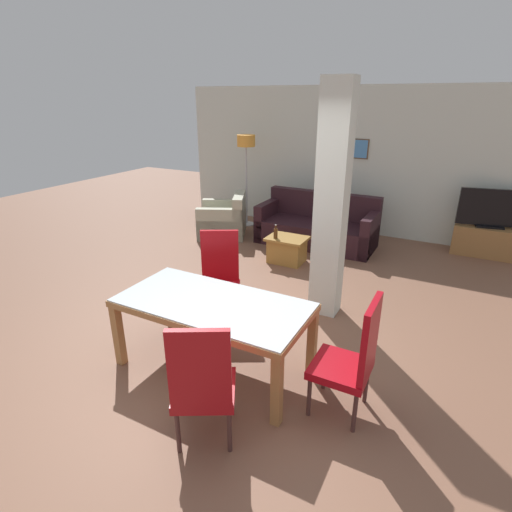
# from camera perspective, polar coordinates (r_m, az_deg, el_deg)

# --- Properties ---
(ground_plane) EXTENTS (18.00, 18.00, 0.00)m
(ground_plane) POSITION_cam_1_polar(r_m,az_deg,el_deg) (4.14, -5.83, -15.29)
(ground_plane) COLOR brown
(back_wall) EXTENTS (7.20, 0.09, 2.70)m
(back_wall) POSITION_cam_1_polar(r_m,az_deg,el_deg) (7.94, 14.13, 12.88)
(back_wall) COLOR silver
(back_wall) RESTS_ON ground_plane
(divider_pillar) EXTENTS (0.34, 0.28, 2.70)m
(divider_pillar) POSITION_cam_1_polar(r_m,az_deg,el_deg) (4.63, 10.73, 7.14)
(divider_pillar) COLOR silver
(divider_pillar) RESTS_ON ground_plane
(dining_table) EXTENTS (1.81, 0.89, 0.72)m
(dining_table) POSITION_cam_1_polar(r_m,az_deg,el_deg) (3.82, -6.16, -8.30)
(dining_table) COLOR #A57240
(dining_table) RESTS_ON ground_plane
(dining_chair_near_right) EXTENTS (0.63, 0.63, 1.07)m
(dining_chair_near_right) POSITION_cam_1_polar(r_m,az_deg,el_deg) (3.07, -7.62, -17.51)
(dining_chair_near_right) COLOR #A31218
(dining_chair_near_right) RESTS_ON ground_plane
(dining_chair_far_left) EXTENTS (0.62, 0.62, 1.07)m
(dining_chair_far_left) POSITION_cam_1_polar(r_m,az_deg,el_deg) (4.67, -5.18, -2.82)
(dining_chair_far_left) COLOR #A20B12
(dining_chair_far_left) RESTS_ON ground_plane
(dining_chair_head_right) EXTENTS (0.46, 0.46, 1.07)m
(dining_chair_head_right) POSITION_cam_1_polar(r_m,az_deg,el_deg) (3.38, 13.69, -13.85)
(dining_chair_head_right) COLOR #A40A15
(dining_chair_head_right) RESTS_ON ground_plane
(sofa) EXTENTS (2.07, 0.89, 0.90)m
(sofa) POSITION_cam_1_polar(r_m,az_deg,el_deg) (7.28, 8.71, 4.03)
(sofa) COLOR black
(sofa) RESTS_ON ground_plane
(armchair) EXTENTS (1.13, 1.13, 0.80)m
(armchair) POSITION_cam_1_polar(r_m,az_deg,el_deg) (7.69, -4.56, 5.01)
(armchair) COLOR #B2B298
(armchair) RESTS_ON ground_plane
(coffee_table) EXTENTS (0.62, 0.48, 0.42)m
(coffee_table) POSITION_cam_1_polar(r_m,az_deg,el_deg) (6.42, 4.43, 0.95)
(coffee_table) COLOR olive
(coffee_table) RESTS_ON ground_plane
(bottle) EXTENTS (0.06, 0.06, 0.22)m
(bottle) POSITION_cam_1_polar(r_m,az_deg,el_deg) (6.28, 2.82, 3.30)
(bottle) COLOR #4C2D14
(bottle) RESTS_ON coffee_table
(tv_stand) EXTENTS (1.02, 0.40, 0.49)m
(tv_stand) POSITION_cam_1_polar(r_m,az_deg,el_deg) (7.69, 29.98, 1.82)
(tv_stand) COLOR #A06D3B
(tv_stand) RESTS_ON ground_plane
(tv_screen) EXTENTS (1.04, 0.28, 0.63)m
(tv_screen) POSITION_cam_1_polar(r_m,az_deg,el_deg) (7.55, 30.77, 5.78)
(tv_screen) COLOR black
(tv_screen) RESTS_ON tv_stand
(floor_lamp) EXTENTS (0.35, 0.35, 1.81)m
(floor_lamp) POSITION_cam_1_polar(r_m,az_deg,el_deg) (8.10, -1.41, 14.99)
(floor_lamp) COLOR #B7B7BC
(floor_lamp) RESTS_ON ground_plane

